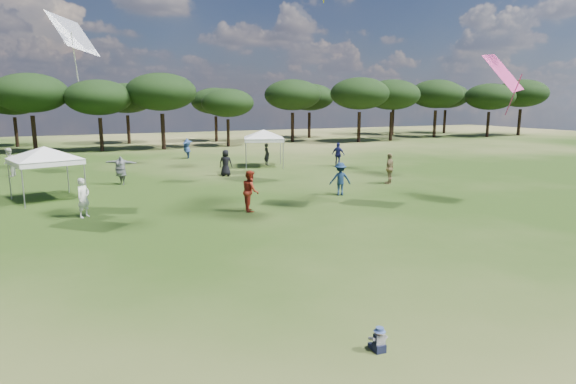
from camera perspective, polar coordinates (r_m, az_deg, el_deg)
name	(u,v)px	position (r m, az deg, el deg)	size (l,w,h in m)	color
tree_line	(147,95)	(53.39, -16.32, 10.98)	(108.78, 17.63, 7.77)	black
tent_left	(44,149)	(26.27, -26.93, 4.57)	(5.66, 5.66, 2.95)	gray
tent_right	(264,131)	(35.66, -2.90, 7.20)	(5.42, 5.42, 3.05)	gray
toddler	(379,340)	(9.98, 10.70, -16.90)	(0.34, 0.38, 0.50)	black
festival_crowd	(150,169)	(29.47, -16.07, 2.63)	(28.08, 22.50, 1.90)	navy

